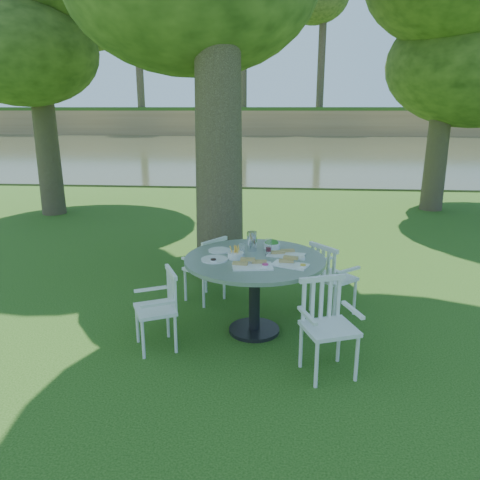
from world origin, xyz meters
name	(u,v)px	position (x,y,z in m)	size (l,w,h in m)	color
ground	(239,311)	(0.00, 0.00, 0.00)	(140.00, 140.00, 0.00)	#183D0C
table	(255,271)	(0.22, -0.52, 0.71)	(1.50, 1.50, 0.86)	black
chair_ne	(329,274)	(1.07, 0.01, 0.52)	(0.60, 0.61, 0.88)	white
chair_nw	(209,265)	(-0.40, 0.27, 0.50)	(0.57, 0.58, 0.84)	white
chair_sw	(163,303)	(-0.69, -0.93, 0.48)	(0.53, 0.54, 0.82)	white
chair_se	(325,318)	(0.92, -1.24, 0.53)	(0.57, 0.55, 0.90)	white
tableware	(255,252)	(0.22, -0.45, 0.90)	(1.13, 0.92, 0.22)	white
river	(273,150)	(0.00, 23.00, 0.00)	(100.00, 28.00, 0.12)	#343921
far_bank	(282,54)	(0.28, 41.12, 7.25)	(100.00, 18.00, 15.20)	#9A7647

